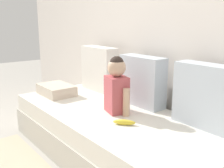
{
  "coord_description": "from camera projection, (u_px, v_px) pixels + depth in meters",
  "views": [
    {
      "loc": [
        1.68,
        -1.31,
        1.17
      ],
      "look_at": [
        0.0,
        0.0,
        0.66
      ],
      "focal_mm": 42.62,
      "sensor_mm": 36.0,
      "label": 1
    }
  ],
  "objects": [
    {
      "name": "throw_pillow_right",
      "position": [
        208.0,
        97.0,
        1.9
      ],
      "size": [
        0.5,
        0.16,
        0.46
      ],
      "primitive_type": "cube",
      "color": "#B2BCC6",
      "rests_on": "couch"
    },
    {
      "name": "folded_blanket",
      "position": [
        56.0,
        90.0,
        2.78
      ],
      "size": [
        0.4,
        0.28,
        0.11
      ],
      "primitive_type": "cube",
      "color": "beige",
      "rests_on": "couch"
    },
    {
      "name": "toddler",
      "position": [
        117.0,
        86.0,
        2.22
      ],
      "size": [
        0.31,
        0.2,
        0.48
      ],
      "color": "#B24C51",
      "rests_on": "couch"
    },
    {
      "name": "banana",
      "position": [
        124.0,
        122.0,
        1.98
      ],
      "size": [
        0.16,
        0.14,
        0.04
      ],
      "primitive_type": "ellipsoid",
      "rotation": [
        0.0,
        0.0,
        0.72
      ],
      "color": "yellow",
      "rests_on": "couch"
    },
    {
      "name": "back_wall",
      "position": [
        162.0,
        8.0,
        2.4
      ],
      "size": [
        5.35,
        0.1,
        2.56
      ],
      "primitive_type": "cube",
      "color": "silver",
      "rests_on": "ground"
    },
    {
      "name": "throw_pillow_center",
      "position": [
        142.0,
        81.0,
        2.41
      ],
      "size": [
        0.46,
        0.16,
        0.45
      ],
      "primitive_type": "cube",
      "color": "#B2BCC6",
      "rests_on": "couch"
    },
    {
      "name": "throw_pillow_left",
      "position": [
        99.0,
        69.0,
        2.91
      ],
      "size": [
        0.48,
        0.16,
        0.48
      ],
      "primitive_type": "cube",
      "color": "silver",
      "rests_on": "couch"
    },
    {
      "name": "ground_plane",
      "position": [
        112.0,
        156.0,
        2.35
      ],
      "size": [
        12.0,
        12.0,
        0.0
      ],
      "primitive_type": "plane",
      "color": "#B2ADA3"
    },
    {
      "name": "couch",
      "position": [
        112.0,
        135.0,
        2.3
      ],
      "size": [
        2.15,
        0.9,
        0.41
      ],
      "color": "beige",
      "rests_on": "ground"
    }
  ]
}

